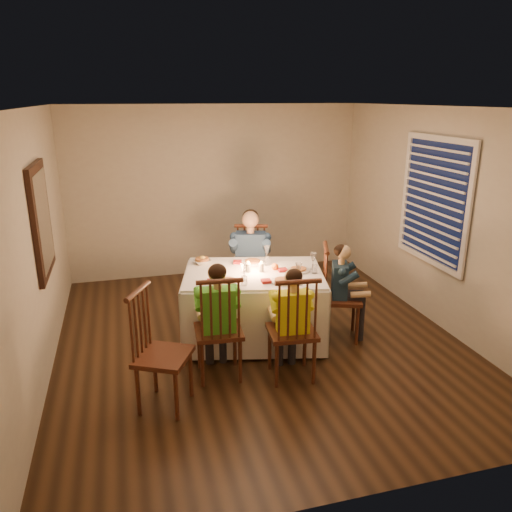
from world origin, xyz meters
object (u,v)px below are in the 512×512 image
object	(u,v)px
chair_adult	(251,309)
chair_extra	(167,405)
chair_near_right	(291,376)
serving_bowl	(202,262)
dining_table	(254,291)
child_teal	(339,337)
child_green	(220,375)
chair_end	(339,337)
child_yellow	(291,376)
adult	(251,309)
chair_near_left	(220,375)

from	to	relation	value
chair_adult	chair_extra	xyz separation A→B (m)	(-1.29, -1.90, 0.00)
chair_near_right	serving_bowl	world-z (taller)	serving_bowl
dining_table	child_teal	size ratio (longest dim) A/B	1.57
chair_near_right	dining_table	bearing A→B (deg)	-75.36
child_green	child_teal	size ratio (longest dim) A/B	1.06
chair_end	chair_extra	distance (m)	2.26
child_teal	chair_end	bearing A→B (deg)	0.00
chair_end	child_green	world-z (taller)	child_green
child_yellow	adult	bearing A→B (deg)	-85.37
serving_bowl	chair_end	bearing A→B (deg)	-24.60
chair_adult	child_green	world-z (taller)	child_green
adult	child_teal	world-z (taller)	adult
adult	dining_table	bearing A→B (deg)	-84.98
dining_table	chair_near_left	xyz separation A→B (m)	(-0.55, -0.71, -0.58)
adult	child_green	distance (m)	1.68
chair_near_left	adult	bearing A→B (deg)	-111.22
chair_extra	child_teal	size ratio (longest dim) A/B	1.00
dining_table	adult	world-z (taller)	dining_table
chair_adult	child_teal	size ratio (longest dim) A/B	0.98
child_teal	child_yellow	bearing A→B (deg)	148.27
adult	child_teal	distance (m)	1.32
chair_near_right	chair_extra	xyz separation A→B (m)	(-1.27, -0.18, 0.00)
chair_adult	chair_end	distance (m)	1.32
child_green	dining_table	bearing A→B (deg)	-123.45
chair_near_left	chair_extra	size ratio (longest dim) A/B	0.98
dining_table	chair_extra	xyz separation A→B (m)	(-1.12, -1.09, -0.58)
serving_bowl	chair_near_left	bearing A→B (deg)	-91.77
adult	child_yellow	size ratio (longest dim) A/B	1.16
chair_near_left	chair_extra	world-z (taller)	chair_extra
chair_extra	child_teal	world-z (taller)	same
chair_near_left	chair_near_right	distance (m)	0.72
chair_near_right	chair_end	world-z (taller)	same
chair_adult	child_green	xyz separation A→B (m)	(-0.72, -1.52, 0.00)
child_green	serving_bowl	size ratio (longest dim) A/B	5.90
chair_near_left	chair_near_right	bearing A→B (deg)	167.86
chair_near_right	serving_bowl	bearing A→B (deg)	-58.54
dining_table	chair_adult	distance (m)	1.01
chair_near_right	child_teal	bearing A→B (deg)	-135.62
adult	chair_near_left	bearing A→B (deg)	-98.27
chair_adult	child_green	bearing A→B (deg)	-98.27
chair_near_right	child_yellow	size ratio (longest dim) A/B	0.96
chair_near_left	chair_end	size ratio (longest dim) A/B	1.00
child_green	serving_bowl	distance (m)	1.43
adult	child_teal	xyz separation A→B (m)	(0.81, -1.05, 0.00)
chair_end	serving_bowl	bearing A→B (deg)	84.83
chair_adult	child_green	distance (m)	1.68
dining_table	serving_bowl	world-z (taller)	serving_bowl
chair_near_left	child_green	bearing A→B (deg)	-0.00
adult	serving_bowl	xyz separation A→B (m)	(-0.69, -0.37, 0.84)
dining_table	child_yellow	world-z (taller)	dining_table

